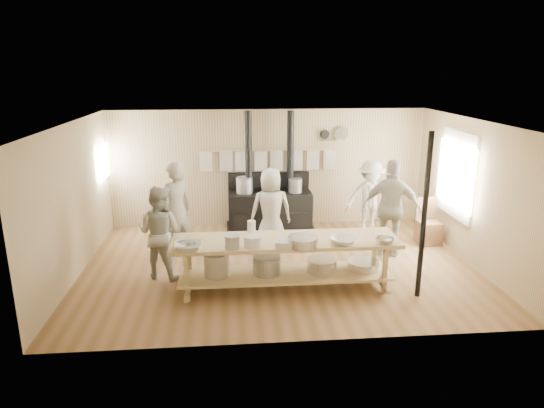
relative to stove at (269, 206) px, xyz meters
name	(u,v)px	position (x,y,z in m)	size (l,w,h in m)	color
ground	(279,266)	(0.01, -2.12, -0.52)	(7.00, 7.00, 0.00)	brown
room_shell	(280,179)	(0.01, -2.12, 1.10)	(7.00, 7.00, 7.00)	tan
window_right	(457,175)	(3.48, -1.52, 0.98)	(0.09, 1.50, 1.65)	beige
left_opening	(103,162)	(-3.44, -0.12, 1.08)	(0.00, 0.90, 0.90)	white
stove	(269,206)	(0.00, 0.00, 0.00)	(1.90, 0.75, 2.60)	black
towel_rail	(269,158)	(0.01, 0.28, 1.03)	(3.00, 0.04, 0.47)	tan
back_wall_shelf	(335,136)	(1.47, 0.32, 1.48)	(0.63, 0.14, 0.32)	tan
prep_table	(285,259)	(0.00, -3.02, 0.00)	(3.60, 0.90, 0.85)	tan
support_post	(424,217)	(2.06, -3.47, 0.78)	(0.08, 0.08, 2.60)	black
cook_far_left	(176,211)	(-1.86, -1.53, 0.40)	(0.67, 0.44, 1.84)	#B8B7A3
cook_left	(159,232)	(-2.05, -2.37, 0.28)	(0.78, 0.61, 1.60)	#B8B7A3
cook_center	(271,210)	(-0.08, -1.28, 0.30)	(0.80, 0.52, 1.64)	#B8B7A3
cook_right	(392,208)	(2.16, -1.72, 0.40)	(1.08, 0.45, 1.85)	#B8B7A3
cook_by_window	(370,198)	(2.10, -0.52, 0.28)	(1.04, 0.60, 1.61)	#B8B7A3
chair	(428,230)	(3.16, -1.18, -0.25)	(0.46, 0.46, 0.92)	brown
bowl_white_a	(188,246)	(-1.49, -3.35, 0.38)	(0.43, 0.43, 0.11)	white
bowl_steel_a	(185,247)	(-1.54, -3.35, 0.38)	(0.33, 0.33, 0.10)	silver
bowl_white_b	(344,240)	(0.88, -3.29, 0.38)	(0.42, 0.42, 0.10)	white
bowl_steel_b	(385,241)	(1.51, -3.35, 0.37)	(0.29, 0.29, 0.09)	silver
roasting_pan	(290,244)	(0.04, -3.35, 0.37)	(0.39, 0.26, 0.09)	#B2B2B7
mixing_bowl_large	(303,242)	(0.24, -3.35, 0.40)	(0.47, 0.47, 0.15)	silver
bucket_galv	(232,242)	(-0.84, -3.35, 0.43)	(0.23, 0.23, 0.21)	gray
deep_bowl_enamel	(253,241)	(-0.52, -3.30, 0.41)	(0.27, 0.27, 0.17)	white
pitcher	(251,227)	(-0.52, -2.69, 0.44)	(0.14, 0.14, 0.21)	white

